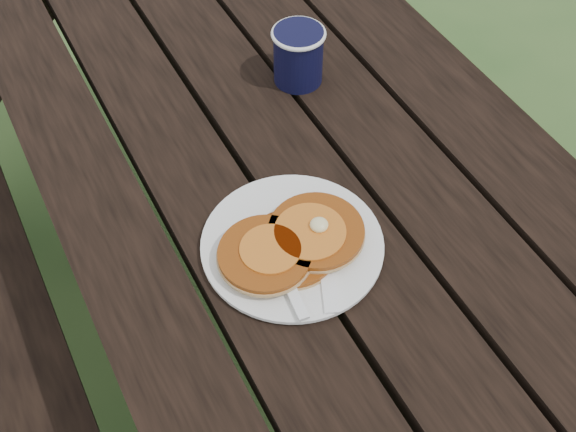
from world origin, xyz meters
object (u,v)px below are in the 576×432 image
pancake_stack (293,243)px  coffee_cup (298,53)px  picnic_table (267,254)px  plate (292,245)px

pancake_stack → coffee_cup: 0.38m
picnic_table → plate: size_ratio=7.06×
plate → coffee_cup: 0.37m
coffee_cup → pancake_stack: bearing=-119.4°
plate → pancake_stack: size_ratio=1.18×
plate → coffee_cup: (0.18, 0.32, 0.05)m
plate → coffee_cup: bearing=60.5°
plate → coffee_cup: size_ratio=2.52×
plate → pancake_stack: (-0.00, -0.01, 0.02)m
picnic_table → plate: (-0.08, -0.26, 0.39)m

